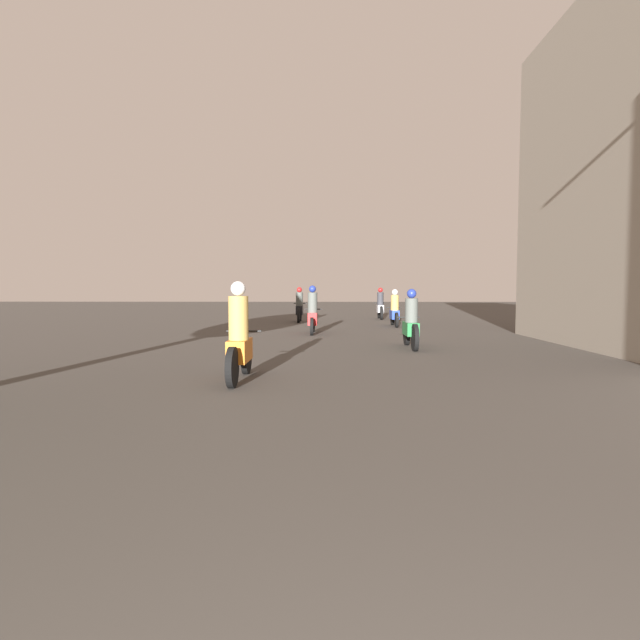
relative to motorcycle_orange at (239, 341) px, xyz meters
The scene contains 6 objects.
motorcycle_orange is the anchor object (origin of this frame).
motorcycle_green 5.81m from the motorcycle_orange, 52.57° to the left, with size 0.60×2.00×1.51m.
motorcycle_red 8.80m from the motorcycle_orange, 84.29° to the left, with size 0.60×1.99×1.63m.
motorcycle_blue 12.81m from the motorcycle_orange, 71.47° to the left, with size 0.60×1.94×1.50m.
motorcycle_black 14.71m from the motorcycle_orange, 89.79° to the left, with size 0.60×1.93×1.60m.
motorcycle_silver 17.55m from the motorcycle_orange, 76.90° to the left, with size 0.60×1.95×1.59m.
Camera 1 is at (-0.55, -0.10, 1.50)m, focal length 28.00 mm.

